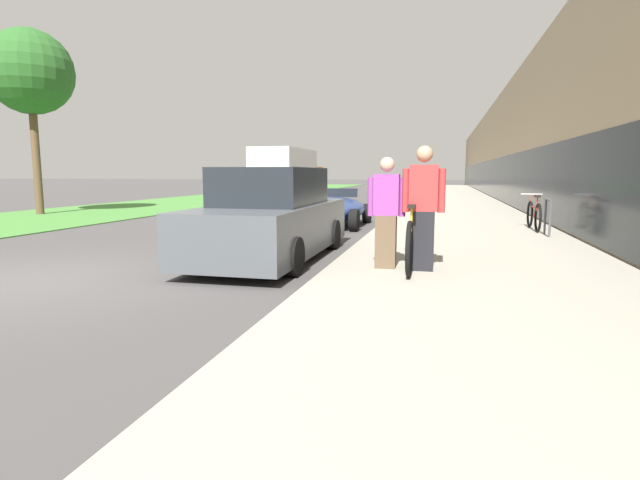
# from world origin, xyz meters

# --- Properties ---
(ground_plane) EXTENTS (220.00, 220.00, 0.00)m
(ground_plane) POSITION_xyz_m (0.00, 0.00, 0.00)
(ground_plane) COLOR #474444
(sidewalk_slab) EXTENTS (4.55, 70.00, 0.13)m
(sidewalk_slab) POSITION_xyz_m (6.26, 21.00, 0.06)
(sidewalk_slab) COLOR #A39E8E
(sidewalk_slab) RESTS_ON ground
(storefront_facade) EXTENTS (10.01, 70.00, 5.83)m
(storefront_facade) POSITION_xyz_m (13.57, 29.00, 2.91)
(storefront_facade) COLOR tan
(storefront_facade) RESTS_ON ground
(lawn_strip) EXTENTS (6.44, 70.00, 0.03)m
(lawn_strip) POSITION_xyz_m (-7.61, 25.00, 0.01)
(lawn_strip) COLOR #478438
(lawn_strip) RESTS_ON ground
(tandem_bicycle) EXTENTS (0.52, 2.59, 0.98)m
(tandem_bicycle) POSITION_xyz_m (5.26, 1.89, 0.54)
(tandem_bicycle) COLOR black
(tandem_bicycle) RESTS_ON sidewalk_slab
(person_rider) EXTENTS (0.61, 0.24, 1.81)m
(person_rider) POSITION_xyz_m (5.41, 1.57, 1.03)
(person_rider) COLOR black
(person_rider) RESTS_ON sidewalk_slab
(person_bystander) EXTENTS (0.56, 0.22, 1.65)m
(person_bystander) POSITION_xyz_m (4.87, 1.62, 0.96)
(person_bystander) COLOR brown
(person_bystander) RESTS_ON sidewalk_slab
(bike_rack_hoop) EXTENTS (0.05, 0.60, 0.84)m
(bike_rack_hoop) POSITION_xyz_m (8.02, 6.38, 0.64)
(bike_rack_hoop) COLOR #4C4C51
(bike_rack_hoop) RESTS_ON sidewalk_slab
(cruiser_bike_nearest) EXTENTS (0.52, 1.84, 0.89)m
(cruiser_bike_nearest) POSITION_xyz_m (7.92, 7.57, 0.50)
(cruiser_bike_nearest) COLOR black
(cruiser_bike_nearest) RESTS_ON sidewalk_slab
(parked_sedan_curbside) EXTENTS (1.83, 4.68, 1.64)m
(parked_sedan_curbside) POSITION_xyz_m (2.72, 2.66, 0.74)
(parked_sedan_curbside) COLOR #4C5156
(parked_sedan_curbside) RESTS_ON ground
(vintage_roadster_curbside) EXTENTS (1.76, 4.00, 1.09)m
(vintage_roadster_curbside) POSITION_xyz_m (2.66, 8.37, 0.48)
(vintage_roadster_curbside) COLOR navy
(vintage_roadster_curbside) RESTS_ON ground
(moving_truck) EXTENTS (2.27, 7.27, 2.81)m
(moving_truck) POSITION_xyz_m (-2.56, 20.56, 1.43)
(moving_truck) COLOR orange
(moving_truck) RESTS_ON ground
(street_tree_near) EXTENTS (3.01, 3.01, 6.66)m
(street_tree_near) POSITION_xyz_m (-8.86, 9.74, 5.12)
(street_tree_near) COLOR brown
(street_tree_near) RESTS_ON ground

